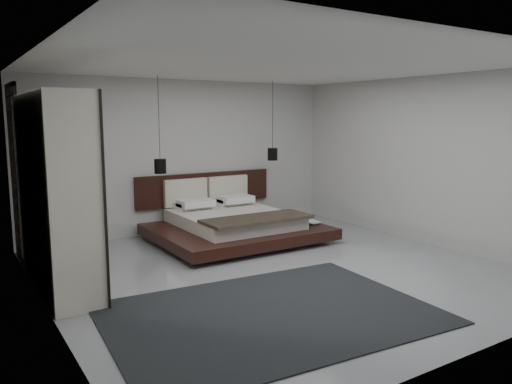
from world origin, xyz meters
TOP-DOWN VIEW (x-y plane):
  - floor at (0.00, 0.00)m, footprint 6.00×6.00m
  - ceiling at (0.00, 0.00)m, footprint 6.00×6.00m
  - wall_back at (0.00, 3.00)m, footprint 6.00×0.00m
  - wall_front at (0.00, -3.00)m, footprint 6.00×0.00m
  - wall_left at (-3.00, 0.00)m, footprint 0.00×6.00m
  - wall_right at (3.00, 0.00)m, footprint 0.00×6.00m
  - lattice_screen at (-2.95, 2.45)m, footprint 0.05×0.90m
  - bed at (0.37, 1.91)m, footprint 2.77×2.39m
  - book_lower at (1.50, 1.26)m, footprint 0.29×0.34m
  - book_upper at (1.48, 1.23)m, footprint 0.25×0.31m
  - pendant_left at (-0.77, 2.34)m, footprint 0.20×0.20m
  - pendant_right at (1.50, 2.34)m, footprint 0.19×0.19m
  - wardrobe at (-2.70, 1.02)m, footprint 0.58×2.46m
  - rug at (-0.98, -1.26)m, footprint 3.63×2.71m

SIDE VIEW (x-z plane):
  - floor at x=0.00m, z-range 0.00..0.00m
  - rug at x=-0.98m, z-range 0.00..0.01m
  - book_lower at x=1.50m, z-range 0.26..0.28m
  - bed at x=0.37m, z-range -0.25..0.82m
  - book_upper at x=1.48m, z-range 0.28..0.31m
  - wardrobe at x=-2.70m, z-range 0.00..2.41m
  - lattice_screen at x=-2.95m, z-range 0.00..2.60m
  - pendant_left at x=-0.77m, z-range 0.51..2.12m
  - wall_back at x=0.00m, z-range -1.60..4.40m
  - wall_front at x=0.00m, z-range -1.60..4.40m
  - wall_left at x=-3.00m, z-range -1.60..4.40m
  - wall_right at x=3.00m, z-range -1.60..4.40m
  - pendant_right at x=1.50m, z-range 0.68..2.17m
  - ceiling at x=0.00m, z-range 2.80..2.80m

